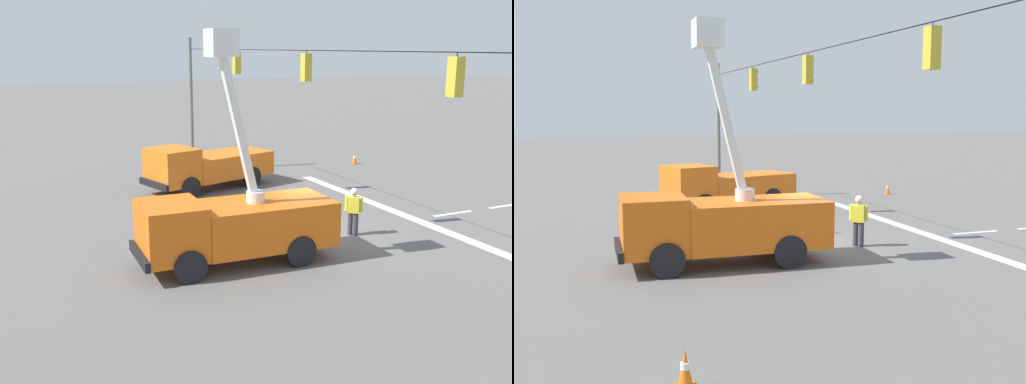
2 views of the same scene
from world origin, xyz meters
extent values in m
plane|color=#605E5B|center=(0.00, 0.00, 0.00)|extent=(200.00, 200.00, 0.00)
cube|color=silver|center=(0.00, -4.89, 0.00)|extent=(17.60, 0.50, 0.01)
cube|color=silver|center=(0.00, -6.89, 0.00)|extent=(0.20, 2.00, 0.01)
cylinder|color=slate|center=(13.00, 0.00, 3.60)|extent=(0.20, 0.20, 7.20)
cylinder|color=black|center=(0.00, 0.00, 6.60)|extent=(26.00, 0.03, 0.03)
cylinder|color=black|center=(-6.94, 0.00, 6.55)|extent=(0.02, 0.02, 0.10)
cube|color=gold|center=(-6.94, 0.00, 6.02)|extent=(0.32, 0.28, 0.96)
cylinder|color=black|center=(-6.94, -0.16, 6.34)|extent=(0.16, 0.05, 0.16)
cylinder|color=red|center=(-6.94, -0.16, 6.02)|extent=(0.16, 0.05, 0.16)
cylinder|color=black|center=(-6.94, -0.16, 5.70)|extent=(0.16, 0.05, 0.16)
cylinder|color=black|center=(0.37, 0.00, 6.55)|extent=(0.02, 0.02, 0.10)
cube|color=gold|center=(0.37, 0.00, 6.02)|extent=(0.32, 0.28, 0.96)
cylinder|color=black|center=(0.37, -0.16, 6.34)|extent=(0.16, 0.05, 0.16)
cylinder|color=red|center=(0.37, -0.16, 6.02)|extent=(0.16, 0.05, 0.16)
cylinder|color=black|center=(0.37, -0.16, 5.70)|extent=(0.16, 0.05, 0.16)
cylinder|color=black|center=(6.60, 0.00, 6.55)|extent=(0.02, 0.02, 0.10)
cube|color=gold|center=(6.60, 0.00, 6.02)|extent=(0.32, 0.28, 0.96)
cylinder|color=black|center=(6.60, -0.16, 6.34)|extent=(0.16, 0.05, 0.16)
cylinder|color=red|center=(6.60, -0.16, 6.02)|extent=(0.16, 0.05, 0.16)
cylinder|color=black|center=(6.60, -0.16, 5.70)|extent=(0.16, 0.05, 0.16)
cube|color=orange|center=(-1.58, 2.53, 1.21)|extent=(2.46, 4.38, 1.43)
cube|color=orange|center=(-1.48, 5.60, 1.33)|extent=(2.29, 1.92, 1.66)
cube|color=#1E2838|center=(-1.45, 6.24, 1.62)|extent=(1.97, 0.17, 0.75)
cube|color=black|center=(-1.44, 6.60, 0.65)|extent=(2.32, 0.24, 0.30)
cylinder|color=black|center=(-2.55, 5.39, 0.50)|extent=(0.31, 1.01, 1.00)
cylinder|color=black|center=(-0.42, 5.32, 0.50)|extent=(0.31, 1.01, 1.00)
cylinder|color=black|center=(-2.67, 1.79, 0.50)|extent=(0.31, 1.01, 1.00)
cylinder|color=black|center=(-0.54, 1.72, 0.50)|extent=(0.31, 1.01, 1.00)
cylinder|color=silver|center=(-1.57, 2.83, 2.11)|extent=(0.60, 0.60, 0.36)
cube|color=white|center=(-1.55, 3.38, 4.26)|extent=(0.28, 1.33, 4.71)
cube|color=white|center=(-1.53, 3.92, 6.83)|extent=(0.93, 0.83, 0.80)
cube|color=orange|center=(8.79, -0.30, 1.07)|extent=(3.42, 4.82, 1.14)
cube|color=orange|center=(7.95, 2.70, 1.35)|extent=(2.66, 2.40, 1.69)
cube|color=#1E2838|center=(7.77, 3.33, 1.64)|extent=(1.94, 0.63, 0.76)
cube|color=black|center=(7.67, 3.67, 0.65)|extent=(2.29, 0.78, 0.30)
cylinder|color=black|center=(6.98, 2.17, 0.50)|extent=(0.54, 1.04, 1.00)
cylinder|color=black|center=(9.05, 2.75, 0.50)|extent=(0.54, 1.04, 1.00)
cylinder|color=black|center=(7.96, -1.33, 0.50)|extent=(0.54, 1.04, 1.00)
cylinder|color=black|center=(10.03, -0.75, 0.50)|extent=(0.54, 1.04, 1.00)
cylinder|color=#383842|center=(-0.62, -1.42, 0.42)|extent=(0.18, 0.18, 0.85)
cylinder|color=#383842|center=(-0.75, -1.57, 0.42)|extent=(0.18, 0.18, 0.85)
cube|color=yellow|center=(-0.68, -1.49, 1.15)|extent=(0.44, 0.46, 0.60)
cube|color=silver|center=(-0.68, -1.49, 1.15)|extent=(0.33, 0.38, 0.62)
cylinder|color=yellow|center=(-0.51, -1.28, 1.18)|extent=(0.11, 0.11, 0.55)
cylinder|color=yellow|center=(-0.86, -1.70, 1.18)|extent=(0.11, 0.11, 0.55)
sphere|color=tan|center=(-0.68, -1.49, 1.58)|extent=(0.22, 0.22, 0.22)
sphere|color=white|center=(-0.68, -1.49, 1.64)|extent=(0.26, 0.26, 0.26)
cone|color=orange|center=(-9.38, 6.21, 0.36)|extent=(0.26, 0.26, 0.66)
cylinder|color=white|center=(-9.38, 6.21, 0.39)|extent=(0.16, 0.16, 0.12)
cube|color=orange|center=(10.78, -9.26, 0.01)|extent=(0.36, 0.36, 0.03)
cone|color=orange|center=(10.78, -9.26, 0.36)|extent=(0.26, 0.26, 0.66)
cylinder|color=white|center=(10.78, -9.26, 0.39)|extent=(0.16, 0.16, 0.12)
cube|color=orange|center=(1.74, -1.44, 0.01)|extent=(0.36, 0.36, 0.03)
cone|color=orange|center=(1.74, -1.44, 0.33)|extent=(0.24, 0.24, 0.60)
cylinder|color=white|center=(1.74, -1.44, 0.36)|extent=(0.15, 0.15, 0.11)
camera|label=1|loc=(-18.24, 10.50, 6.74)|focal=42.00mm
camera|label=2|loc=(-18.82, 7.95, 4.57)|focal=42.00mm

